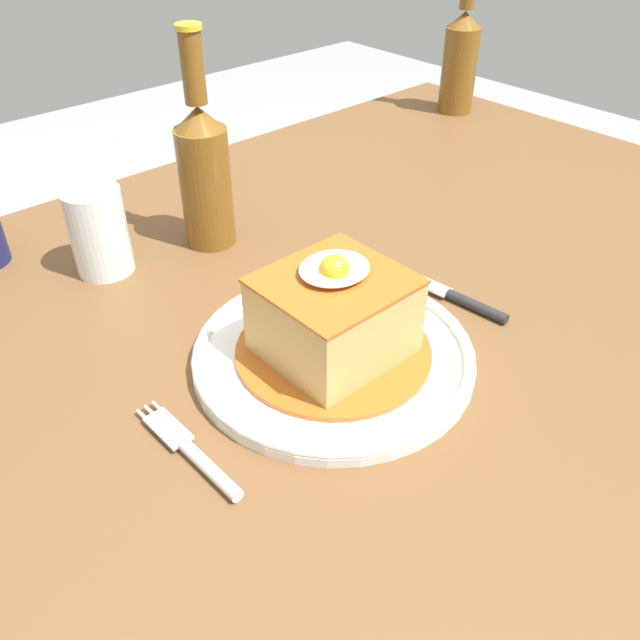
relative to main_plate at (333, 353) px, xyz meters
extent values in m
cube|color=brown|center=(0.03, 0.08, -0.03)|extent=(1.50, 0.91, 0.04)
cylinder|color=brown|center=(0.70, 0.46, -0.40)|extent=(0.07, 0.07, 0.70)
cylinder|color=white|center=(0.00, 0.00, 0.00)|extent=(0.28, 0.28, 0.01)
torus|color=white|center=(0.00, 0.00, 0.00)|extent=(0.28, 0.28, 0.01)
cylinder|color=#B75B1E|center=(0.00, 0.00, 0.00)|extent=(0.20, 0.20, 0.01)
cube|color=tan|center=(0.00, 0.00, 0.05)|extent=(0.13, 0.12, 0.08)
cube|color=#B75B1E|center=(0.00, 0.00, 0.09)|extent=(0.13, 0.12, 0.00)
ellipsoid|color=white|center=(0.01, 0.01, 0.09)|extent=(0.07, 0.06, 0.01)
sphere|color=yellow|center=(0.00, 0.00, 0.10)|extent=(0.03, 0.03, 0.03)
cylinder|color=silver|center=(-0.18, -0.04, 0.00)|extent=(0.01, 0.08, 0.01)
cube|color=silver|center=(-0.18, 0.02, 0.00)|extent=(0.02, 0.05, 0.00)
cylinder|color=silver|center=(-0.17, 0.05, 0.00)|extent=(0.00, 0.03, 0.00)
cylinder|color=silver|center=(-0.18, 0.05, 0.00)|extent=(0.00, 0.03, 0.00)
cylinder|color=silver|center=(-0.19, 0.05, 0.00)|extent=(0.00, 0.03, 0.00)
cylinder|color=#262628|center=(0.18, -0.04, 0.00)|extent=(0.02, 0.08, 0.01)
cube|color=silver|center=(0.17, 0.04, 0.00)|extent=(0.03, 0.09, 0.00)
cylinder|color=brown|center=(0.68, 0.39, 0.07)|extent=(0.06, 0.06, 0.15)
cone|color=brown|center=(0.68, 0.39, 0.15)|extent=(0.06, 0.06, 0.03)
cylinder|color=brown|center=(0.05, 0.28, 0.07)|extent=(0.06, 0.06, 0.15)
cone|color=brown|center=(0.05, 0.28, 0.15)|extent=(0.06, 0.06, 0.03)
cylinder|color=brown|center=(0.05, 0.28, 0.21)|extent=(0.03, 0.03, 0.08)
cylinder|color=gold|center=(0.05, 0.28, 0.25)|extent=(0.03, 0.03, 0.01)
cylinder|color=silver|center=(-0.09, 0.31, 0.02)|extent=(0.06, 0.06, 0.06)
cylinder|color=silver|center=(-0.09, 0.31, 0.04)|extent=(0.07, 0.07, 0.10)
camera|label=1|loc=(-0.35, -0.37, 0.42)|focal=37.05mm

